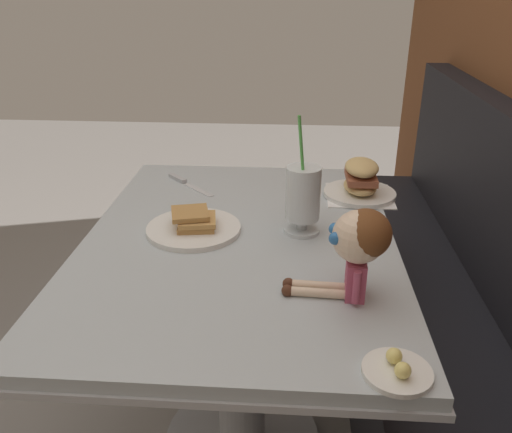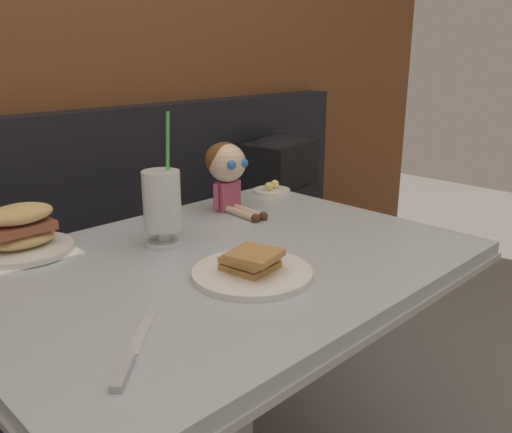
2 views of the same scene
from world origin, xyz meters
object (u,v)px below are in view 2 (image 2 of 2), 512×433
milkshake_glass (162,204)px  butter_knife (129,360)px  sandwich_plate (22,234)px  backpack (281,183)px  butter_saucer (272,189)px  seated_doll (227,167)px  toast_plate (252,269)px

milkshake_glass → butter_knife: 0.52m
milkshake_glass → sandwich_plate: bearing=145.5°
backpack → butter_saucer: bearing=-141.2°
milkshake_glass → seated_doll: size_ratio=1.43×
backpack → toast_plate: bearing=-140.4°
milkshake_glass → butter_saucer: (0.54, 0.16, -0.09)m
milkshake_glass → backpack: (0.89, 0.44, -0.18)m
milkshake_glass → seated_doll: (0.30, 0.11, 0.03)m
toast_plate → butter_saucer: (0.52, 0.44, -0.01)m
milkshake_glass → sandwich_plate: milkshake_glass is taller
sandwich_plate → seated_doll: size_ratio=1.00×
toast_plate → sandwich_plate: 0.54m
toast_plate → seated_doll: (0.28, 0.39, 0.11)m
sandwich_plate → seated_doll: seated_doll is taller
toast_plate → milkshake_glass: 0.30m
milkshake_glass → butter_saucer: milkshake_glass is taller
seated_doll → butter_saucer: bearing=11.6°
seated_doll → backpack: size_ratio=0.55×
toast_plate → milkshake_glass: (-0.02, 0.28, 0.09)m
butter_knife → backpack: size_ratio=0.45×
sandwich_plate → butter_knife: 0.57m
sandwich_plate → backpack: sandwich_plate is taller
toast_plate → sandwich_plate: bearing=121.1°
toast_plate → seated_doll: 0.50m
sandwich_plate → backpack: bearing=12.7°
milkshake_glass → backpack: size_ratio=0.78×
butter_knife → backpack: (1.23, 0.83, -0.09)m
sandwich_plate → butter_saucer: bearing=-1.7°
butter_knife → seated_doll: bearing=37.6°
seated_doll → backpack: bearing=29.4°
toast_plate → butter_knife: bearing=-164.3°
sandwich_plate → toast_plate: bearing=-58.9°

